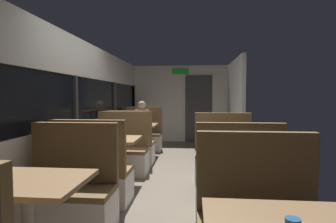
# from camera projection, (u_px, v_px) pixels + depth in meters

# --- Properties ---
(ground_plane) EXTENTS (3.30, 9.20, 0.02)m
(ground_plane) POSITION_uv_depth(u_px,v_px,m) (167.00, 188.00, 4.14)
(ground_plane) COLOR #665B4C
(carriage_window_panel_left) EXTENTS (0.09, 8.48, 2.30)m
(carriage_window_panel_left) POSITION_uv_depth(u_px,v_px,m) (74.00, 114.00, 4.21)
(carriage_window_panel_left) COLOR beige
(carriage_window_panel_left) RESTS_ON ground_plane
(carriage_end_bulkhead) EXTENTS (2.90, 0.11, 2.30)m
(carriage_end_bulkhead) POSITION_uv_depth(u_px,v_px,m) (182.00, 104.00, 8.24)
(carriage_end_bulkhead) COLOR beige
(carriage_end_bulkhead) RESTS_ON ground_plane
(carriage_aisle_panel_right) EXTENTS (0.08, 2.40, 2.30)m
(carriage_aisle_panel_right) POSITION_uv_depth(u_px,v_px,m) (235.00, 105.00, 6.93)
(carriage_aisle_panel_right) COLOR beige
(carriage_aisle_panel_right) RESTS_ON ground_plane
(dining_table_near_window) EXTENTS (0.90, 0.70, 0.74)m
(dining_table_near_window) POSITION_uv_depth(u_px,v_px,m) (27.00, 192.00, 2.11)
(dining_table_near_window) COLOR #9E9EA3
(dining_table_near_window) RESTS_ON ground_plane
(bench_near_window_facing_entry) EXTENTS (0.95, 0.50, 1.10)m
(bench_near_window_facing_entry) POSITION_uv_depth(u_px,v_px,m) (69.00, 198.00, 2.83)
(bench_near_window_facing_entry) COLOR silver
(bench_near_window_facing_entry) RESTS_ON ground_plane
(dining_table_mid_window) EXTENTS (0.90, 0.70, 0.74)m
(dining_table_mid_window) POSITION_uv_depth(u_px,v_px,m) (109.00, 145.00, 4.18)
(dining_table_mid_window) COLOR #9E9EA3
(dining_table_mid_window) RESTS_ON ground_plane
(bench_mid_window_facing_end) EXTENTS (0.95, 0.50, 1.10)m
(bench_mid_window_facing_end) POSITION_uv_depth(u_px,v_px,m) (93.00, 178.00, 3.50)
(bench_mid_window_facing_end) COLOR silver
(bench_mid_window_facing_end) RESTS_ON ground_plane
(bench_mid_window_facing_entry) EXTENTS (0.95, 0.50, 1.10)m
(bench_mid_window_facing_entry) POSITION_uv_depth(u_px,v_px,m) (122.00, 155.00, 4.89)
(bench_mid_window_facing_entry) COLOR silver
(bench_mid_window_facing_entry) RESTS_ON ground_plane
(dining_table_far_window) EXTENTS (0.90, 0.70, 0.74)m
(dining_table_far_window) POSITION_uv_depth(u_px,v_px,m) (137.00, 128.00, 6.25)
(dining_table_far_window) COLOR #9E9EA3
(dining_table_far_window) RESTS_ON ground_plane
(bench_far_window_facing_end) EXTENTS (0.95, 0.50, 1.10)m
(bench_far_window_facing_end) POSITION_uv_depth(u_px,v_px,m) (130.00, 148.00, 5.57)
(bench_far_window_facing_end) COLOR silver
(bench_far_window_facing_end) RESTS_ON ground_plane
(bench_far_window_facing_entry) EXTENTS (0.95, 0.50, 1.10)m
(bench_far_window_facing_entry) POSITION_uv_depth(u_px,v_px,m) (143.00, 137.00, 6.96)
(bench_far_window_facing_entry) COLOR silver
(bench_far_window_facing_entry) RESTS_ON ground_plane
(dining_table_rear_aisle) EXTENTS (0.90, 0.70, 0.74)m
(dining_table_rear_aisle) POSITION_uv_depth(u_px,v_px,m) (229.00, 149.00, 3.82)
(dining_table_rear_aisle) COLOR #9E9EA3
(dining_table_rear_aisle) RESTS_ON ground_plane
(bench_rear_aisle_facing_end) EXTENTS (0.95, 0.50, 1.10)m
(bench_rear_aisle_facing_end) POSITION_uv_depth(u_px,v_px,m) (237.00, 188.00, 3.14)
(bench_rear_aisle_facing_end) COLOR silver
(bench_rear_aisle_facing_end) RESTS_ON ground_plane
(bench_rear_aisle_facing_entry) EXTENTS (0.95, 0.50, 1.10)m
(bench_rear_aisle_facing_entry) POSITION_uv_depth(u_px,v_px,m) (223.00, 160.00, 4.53)
(bench_rear_aisle_facing_entry) COLOR silver
(bench_rear_aisle_facing_entry) RESTS_ON ground_plane
(seated_passenger) EXTENTS (0.47, 0.55, 1.26)m
(seated_passenger) POSITION_uv_depth(u_px,v_px,m) (142.00, 130.00, 6.88)
(seated_passenger) COLOR #26262D
(seated_passenger) RESTS_ON ground_plane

